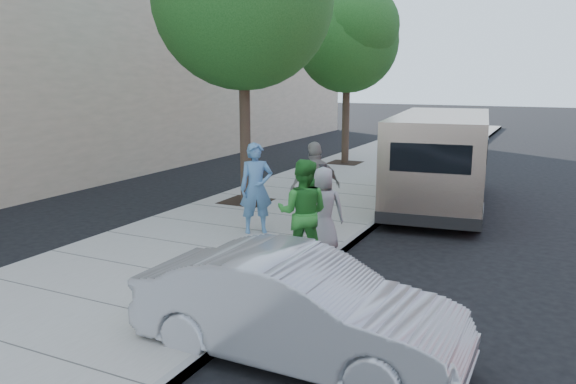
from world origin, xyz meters
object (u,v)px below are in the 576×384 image
at_px(tree_far, 349,36).
at_px(van, 441,158).
at_px(parking_meter, 319,183).
at_px(person_officer, 256,188).
at_px(person_gray_shirt, 323,209).
at_px(person_green_shirt, 303,213).
at_px(sedan, 298,308).
at_px(person_striped_polo, 315,188).

distance_m(tree_far, van, 7.88).
relative_size(parking_meter, person_officer, 0.78).
xyz_separation_m(parking_meter, person_officer, (-1.23, -0.52, -0.12)).
relative_size(parking_meter, person_gray_shirt, 0.92).
height_order(person_green_shirt, person_gray_shirt, person_green_shirt).
xyz_separation_m(person_green_shirt, person_gray_shirt, (0.00, 0.92, -0.13)).
height_order(sedan, person_striped_polo, person_striped_polo).
relative_size(person_gray_shirt, person_striped_polo, 0.83).
bearing_deg(van, person_gray_shirt, -108.64).
bearing_deg(person_gray_shirt, tree_far, -97.15).
height_order(tree_far, person_gray_shirt, tree_far).
relative_size(person_green_shirt, person_striped_polo, 0.97).
bearing_deg(sedan, person_officer, 34.97).
bearing_deg(person_green_shirt, person_officer, -54.49).
bearing_deg(parking_meter, person_gray_shirt, -47.10).
xyz_separation_m(person_officer, person_green_shirt, (1.77, -1.49, -0.02)).
distance_m(sedan, person_officer, 5.34).
height_order(sedan, person_gray_shirt, person_gray_shirt).
distance_m(person_officer, person_gray_shirt, 1.86).
relative_size(person_green_shirt, person_gray_shirt, 1.17).
height_order(tree_far, person_green_shirt, tree_far).
bearing_deg(parking_meter, person_officer, -140.69).
bearing_deg(person_green_shirt, person_gray_shirt, -104.37).
bearing_deg(parking_meter, van, 85.35).
height_order(tree_far, van, tree_far).
bearing_deg(parking_meter, tree_far, 123.44).
bearing_deg(parking_meter, person_green_shirt, -58.45).
relative_size(van, person_green_shirt, 3.62).
distance_m(van, sedan, 9.22).
distance_m(van, person_officer, 5.63).
xyz_separation_m(person_gray_shirt, person_striped_polo, (-0.64, 1.13, 0.16)).
xyz_separation_m(tree_far, parking_meter, (2.92, -9.62, -3.65)).
distance_m(parking_meter, person_officer, 1.34).
xyz_separation_m(tree_far, van, (4.59, -5.32, -3.57)).
xyz_separation_m(tree_far, person_green_shirt, (3.45, -11.62, -3.79)).
height_order(person_officer, person_striped_polo, person_striped_polo).
distance_m(person_gray_shirt, person_striped_polo, 1.31).
bearing_deg(person_officer, parking_meter, -13.01).
height_order(sedan, person_officer, person_officer).
relative_size(person_officer, person_gray_shirt, 1.19).
distance_m(person_officer, person_striped_polo, 1.26).
distance_m(van, person_striped_polo, 4.62).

